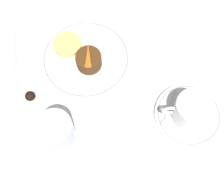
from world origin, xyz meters
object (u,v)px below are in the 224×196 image
at_px(dinner_plate, 86,59).
at_px(wine_glass, 57,132).
at_px(coffee_cup, 192,110).
at_px(fork, 15,72).
at_px(dessert_cake, 89,60).

bearing_deg(dinner_plate, wine_glass, 75.08).
relative_size(dinner_plate, wine_glass, 1.84).
xyz_separation_m(dinner_plate, wine_glass, (0.05, 0.20, 0.07)).
bearing_deg(coffee_cup, wine_glass, 9.68).
distance_m(dinner_plate, fork, 0.17).
relative_size(wine_glass, dessert_cake, 1.99).
relative_size(coffee_cup, wine_glass, 0.88).
height_order(dinner_plate, dessert_cake, dessert_cake).
height_order(dinner_plate, wine_glass, wine_glass).
bearing_deg(dinner_plate, fork, 8.79).
bearing_deg(coffee_cup, fork, -17.60).
xyz_separation_m(dinner_plate, dessert_cake, (-0.01, 0.02, 0.02)).
bearing_deg(dessert_cake, dinner_plate, -64.35).
bearing_deg(fork, coffee_cup, 162.40).
xyz_separation_m(coffee_cup, wine_glass, (0.28, 0.05, 0.03)).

